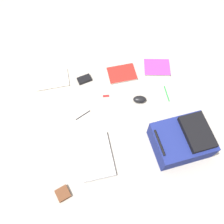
% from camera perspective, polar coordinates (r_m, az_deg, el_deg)
% --- Properties ---
extents(ground_plane, '(3.76, 3.76, 0.00)m').
position_cam_1_polar(ground_plane, '(1.87, 1.77, -1.05)').
color(ground_plane, gray).
extents(backpack, '(0.32, 0.40, 0.21)m').
position_cam_1_polar(backpack, '(1.77, 16.47, -6.39)').
color(backpack, navy).
rests_on(backpack, ground_plane).
extents(laptop, '(0.35, 0.25, 0.03)m').
position_cam_1_polar(laptop, '(1.75, -3.86, -10.41)').
color(laptop, '#929296').
rests_on(laptop, ground_plane).
extents(book_red, '(0.20, 0.29, 0.01)m').
position_cam_1_polar(book_red, '(2.10, -14.14, 7.54)').
color(book_red, silver).
rests_on(book_red, ground_plane).
extents(book_blue, '(0.23, 0.26, 0.02)m').
position_cam_1_polar(book_blue, '(2.14, 10.67, 10.40)').
color(book_blue, silver).
rests_on(book_blue, ground_plane).
extents(book_manual, '(0.19, 0.25, 0.02)m').
position_cam_1_polar(book_manual, '(2.07, 2.36, 9.15)').
color(book_manual, silver).
rests_on(book_manual, ground_plane).
extents(computer_mouse, '(0.09, 0.12, 0.04)m').
position_cam_1_polar(computer_mouse, '(1.93, 6.64, 3.04)').
color(computer_mouse, black).
rests_on(computer_mouse, ground_plane).
extents(power_brick, '(0.08, 0.12, 0.03)m').
position_cam_1_polar(power_brick, '(2.05, -6.63, 7.78)').
color(power_brick, black).
rests_on(power_brick, ground_plane).
extents(pen_black, '(0.05, 0.13, 0.01)m').
position_cam_1_polar(pen_black, '(1.89, -6.92, -0.71)').
color(pen_black, black).
rests_on(pen_black, ground_plane).
extents(pen_blue, '(0.15, 0.03, 0.01)m').
position_cam_1_polar(pen_blue, '(2.02, 12.97, 4.35)').
color(pen_blue, '#198C33').
rests_on(pen_blue, ground_plane).
extents(earbud_pouch, '(0.10, 0.10, 0.03)m').
position_cam_1_polar(earbud_pouch, '(1.72, -11.64, -18.54)').
color(earbud_pouch, '#59331E').
rests_on(earbud_pouch, ground_plane).
extents(usb_stick, '(0.03, 0.05, 0.01)m').
position_cam_1_polar(usb_stick, '(1.96, -1.44, 3.87)').
color(usb_stick, '#B21919').
rests_on(usb_stick, ground_plane).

